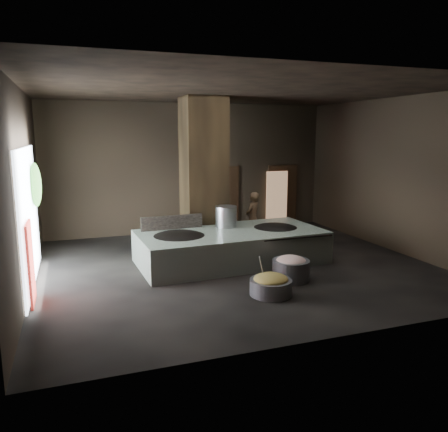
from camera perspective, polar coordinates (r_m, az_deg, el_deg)
name	(u,v)px	position (r m, az deg, el deg)	size (l,w,h in m)	color
floor	(236,267)	(11.72, 1.51, -6.68)	(10.00, 9.00, 0.10)	black
ceiling	(236,88)	(11.25, 1.63, 16.31)	(10.00, 9.00, 0.10)	black
back_wall	(190,168)	(15.57, -4.42, 6.23)	(10.00, 0.10, 4.50)	black
front_wall	(337,209)	(7.22, 14.50, 0.83)	(10.00, 0.10, 4.50)	black
left_wall	(21,189)	(10.58, -24.98, 3.20)	(0.10, 9.00, 4.50)	black
right_wall	(396,175)	(13.87, 21.55, 4.98)	(0.10, 9.00, 4.50)	black
pillar	(204,175)	(12.95, -2.68, 5.36)	(1.20, 1.20, 4.50)	black
hearth_platform	(231,246)	(11.90, 0.92, -4.00)	(4.96, 2.37, 0.86)	#B5C9B4
platform_cap	(231,233)	(11.81, 0.92, -2.20)	(4.85, 2.33, 0.03)	black
wok_left	(179,240)	(11.37, -5.88, -3.09)	(1.56, 1.56, 0.43)	black
wok_left_rim	(179,237)	(11.35, -5.88, -2.75)	(1.59, 1.59, 0.05)	black
wok_right	(275,231)	(12.39, 6.72, -1.97)	(1.45, 1.45, 0.41)	black
wok_right_rim	(275,229)	(12.37, 6.73, -1.65)	(1.49, 1.49, 0.05)	black
stock_pot	(226,218)	(12.27, 0.26, -0.21)	(0.60, 0.60, 0.65)	silver
splash_guard	(172,223)	(12.07, -6.79, -0.94)	(1.72, 0.06, 0.43)	black
cook	(253,218)	(13.95, 3.77, -0.21)	(0.60, 0.38, 1.63)	#866344
veg_basin	(271,287)	(9.65, 6.13, -9.21)	(0.92, 0.92, 0.34)	slate
veg_fill	(271,279)	(9.59, 6.16, -8.20)	(0.76, 0.76, 0.23)	#869A4A
ladle	(262,269)	(9.60, 4.98, -6.91)	(0.03, 0.03, 0.73)	silver
meat_basin	(291,270)	(10.64, 8.72, -6.97)	(0.89, 0.89, 0.49)	slate
meat_fill	(291,262)	(10.57, 8.75, -5.90)	(0.74, 0.74, 0.28)	#D88D82
doorway_near	(223,199)	(15.95, -0.10, 2.21)	(1.18, 0.08, 2.38)	black
doorway_near_glow	(223,200)	(15.97, -0.08, 2.04)	(0.81, 0.04, 1.92)	#8C6647
doorway_far	(282,196)	(16.89, 7.62, 2.59)	(1.18, 0.08, 2.38)	black
doorway_far_glow	(277,198)	(16.70, 6.89, 2.34)	(0.86, 0.04, 2.04)	#8C6647
left_opening	(29,216)	(10.86, -24.09, -0.04)	(0.04, 4.20, 3.10)	white
pavilion_sliver	(31,263)	(9.75, -23.94, -5.69)	(0.05, 0.90, 1.70)	maroon
tree_silhouette	(35,185)	(11.86, -23.41, 3.77)	(0.28, 1.10, 1.10)	#194714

